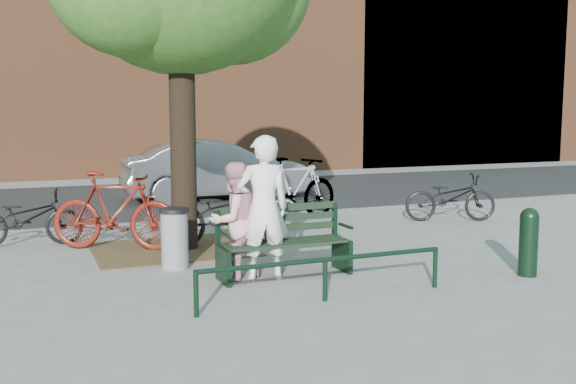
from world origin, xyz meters
name	(u,v)px	position (x,y,z in m)	size (l,w,h in m)	color
ground	(285,276)	(0.00, 0.00, 0.00)	(90.00, 90.00, 0.00)	gray
dirt_pit	(173,249)	(-1.00, 2.20, 0.01)	(2.40, 2.00, 0.02)	brown
road	(157,198)	(0.00, 8.50, 0.01)	(40.00, 7.00, 0.01)	black
park_bench	(283,239)	(0.00, 0.08, 0.48)	(1.74, 0.54, 0.97)	black
guard_railing	(325,266)	(0.00, -1.20, 0.40)	(3.06, 0.06, 0.51)	black
person_left	(263,208)	(-0.31, -0.02, 0.93)	(0.68, 0.44, 1.86)	silver
person_right	(234,221)	(-0.64, 0.15, 0.76)	(0.74, 0.57, 1.51)	#D08F97
bollard	(529,240)	(2.96, -1.20, 0.48)	(0.24, 0.24, 0.90)	black
litter_bin	(175,238)	(-1.23, 0.99, 0.42)	(0.41, 0.41, 0.84)	gray
bicycle_a	(26,218)	(-3.10, 3.38, 0.46)	(0.60, 1.73, 0.91)	black
bicycle_b	(115,211)	(-1.82, 2.54, 0.62)	(0.58, 2.05, 1.23)	#4F120B
bicycle_c	(225,213)	(-0.14, 2.20, 0.53)	(0.70, 2.00, 1.05)	black
bicycle_d	(295,189)	(1.84, 3.95, 0.64)	(0.60, 2.13, 1.28)	gray
bicycle_e	(450,198)	(4.68, 2.77, 0.47)	(0.62, 1.79, 0.94)	black
parked_car	(216,170)	(1.28, 7.58, 0.74)	(1.57, 4.49, 1.48)	slate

